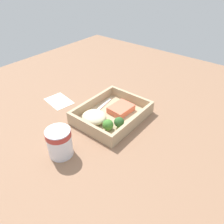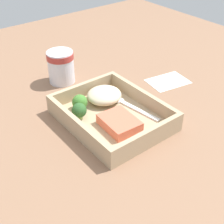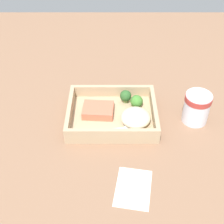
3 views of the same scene
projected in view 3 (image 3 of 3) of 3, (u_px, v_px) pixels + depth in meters
ground_plane at (112, 121)px, 96.77cm from camera, size 160.00×160.00×2.00cm
takeout_tray at (112, 117)px, 95.73cm from camera, size 26.76×21.48×1.20cm
tray_rim at (112, 111)px, 94.09cm from camera, size 26.76×21.48×3.81cm
salmon_fillet at (98, 110)px, 95.41cm from camera, size 9.74×7.82×2.43cm
mashed_potatoes at (136, 118)px, 91.96cm from camera, size 8.85×9.28×3.64cm
broccoli_floret_1 at (126, 96)px, 98.82cm from camera, size 3.64×3.64×4.34cm
broccoli_floret_2 at (137, 101)px, 97.23cm from camera, size 3.93×3.93×4.16cm
fork at (113, 130)px, 90.23cm from camera, size 15.87×3.91×0.44cm
paper_cup at (197, 107)px, 92.15cm from camera, size 7.88×7.88×9.60cm
receipt_slip at (133, 188)px, 76.63cm from camera, size 10.35×13.14×0.24cm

